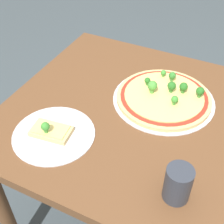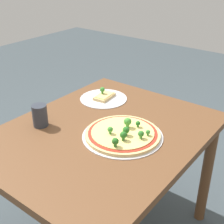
{
  "view_description": "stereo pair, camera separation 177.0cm",
  "coord_description": "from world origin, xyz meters",
  "px_view_note": "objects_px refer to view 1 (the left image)",
  "views": [
    {
      "loc": [
        0.2,
        -0.78,
        1.45
      ],
      "look_at": [
        -0.15,
        -0.06,
        0.74
      ],
      "focal_mm": 50.0,
      "sensor_mm": 36.0,
      "label": 1
    },
    {
      "loc": [
        0.98,
        0.81,
        1.48
      ],
      "look_at": [
        -0.15,
        -0.06,
        0.74
      ],
      "focal_mm": 50.0,
      "sensor_mm": 36.0,
      "label": 2
    }
  ],
  "objects_px": {
    "pizza_tray_whole": "(164,97)",
    "drinking_cup": "(178,184)",
    "dining_table": "(155,138)",
    "pizza_tray_slice": "(52,133)"
  },
  "relations": [
    {
      "from": "pizza_tray_whole",
      "to": "drinking_cup",
      "type": "distance_m",
      "value": 0.41
    },
    {
      "from": "pizza_tray_whole",
      "to": "drinking_cup",
      "type": "bearing_deg",
      "value": -66.85
    },
    {
      "from": "pizza_tray_whole",
      "to": "drinking_cup",
      "type": "xyz_separation_m",
      "value": [
        0.16,
        -0.38,
        0.04
      ]
    },
    {
      "from": "dining_table",
      "to": "drinking_cup",
      "type": "distance_m",
      "value": 0.34
    },
    {
      "from": "dining_table",
      "to": "drinking_cup",
      "type": "bearing_deg",
      "value": -61.68
    },
    {
      "from": "dining_table",
      "to": "pizza_tray_slice",
      "type": "height_order",
      "value": "pizza_tray_slice"
    },
    {
      "from": "pizza_tray_slice",
      "to": "drinking_cup",
      "type": "bearing_deg",
      "value": -6.31
    },
    {
      "from": "pizza_tray_whole",
      "to": "dining_table",
      "type": "bearing_deg",
      "value": -81.92
    },
    {
      "from": "pizza_tray_slice",
      "to": "drinking_cup",
      "type": "xyz_separation_m",
      "value": [
        0.43,
        -0.05,
        0.05
      ]
    },
    {
      "from": "dining_table",
      "to": "drinking_cup",
      "type": "relative_size",
      "value": 9.91
    }
  ]
}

